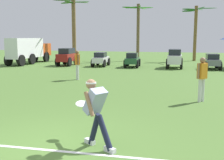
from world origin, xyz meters
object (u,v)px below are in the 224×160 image
(frisbee_thrower, at_px, (96,109))
(palm_tree_far_left, at_px, (74,24))
(teammate_near_sideline, at_px, (202,75))
(parked_car_slot_b, at_px, (101,59))
(parked_car_slot_d, at_px, (175,58))
(parked_car_slot_e, at_px, (212,61))
(palm_tree_right_of_centre, at_px, (196,28))
(box_truck, at_px, (29,49))
(parked_car_slot_a, at_px, (67,56))
(teammate_midfield, at_px, (77,62))
(frisbee_in_flight, at_px, (82,104))
(palm_tree_left_of_centre, at_px, (138,26))
(parked_car_slot_c, at_px, (132,60))

(frisbee_thrower, distance_m, palm_tree_far_left, 22.91)
(teammate_near_sideline, xyz_separation_m, palm_tree_far_left, (-11.55, 15.85, 2.64))
(parked_car_slot_b, distance_m, parked_car_slot_d, 5.72)
(parked_car_slot_d, bearing_deg, palm_tree_far_left, 155.07)
(parked_car_slot_e, bearing_deg, frisbee_thrower, -101.84)
(teammate_near_sideline, relative_size, palm_tree_far_left, 0.26)
(palm_tree_right_of_centre, bearing_deg, box_truck, -153.73)
(parked_car_slot_a, height_order, box_truck, box_truck)
(frisbee_thrower, height_order, box_truck, box_truck)
(teammate_midfield, height_order, palm_tree_far_left, palm_tree_far_left)
(frisbee_in_flight, xyz_separation_m, parked_car_slot_d, (1.26, 15.53, -0.00))
(teammate_near_sideline, bearing_deg, box_truck, 140.44)
(teammate_midfield, relative_size, parked_car_slot_e, 0.69)
(frisbee_in_flight, xyz_separation_m, palm_tree_left_of_centre, (-2.64, 21.59, 2.60))
(parked_car_slot_a, bearing_deg, box_truck, 170.97)
(frisbee_thrower, distance_m, parked_car_slot_a, 17.62)
(parked_car_slot_d, height_order, palm_tree_right_of_centre, palm_tree_right_of_centre)
(box_truck, bearing_deg, palm_tree_left_of_centre, 33.92)
(parked_car_slot_c, relative_size, palm_tree_right_of_centre, 0.43)
(parked_car_slot_d, height_order, palm_tree_left_of_centre, palm_tree_left_of_centre)
(teammate_midfield, distance_m, parked_car_slot_d, 8.81)
(teammate_near_sideline, relative_size, parked_car_slot_e, 0.69)
(parked_car_slot_d, distance_m, palm_tree_far_left, 11.44)
(parked_car_slot_d, height_order, parked_car_slot_e, parked_car_slot_d)
(frisbee_in_flight, height_order, box_truck, box_truck)
(teammate_near_sideline, height_order, palm_tree_far_left, palm_tree_far_left)
(parked_car_slot_c, bearing_deg, teammate_midfield, -101.99)
(frisbee_in_flight, xyz_separation_m, palm_tree_right_of_centre, (2.78, 22.74, 2.43))
(teammate_midfield, relative_size, palm_tree_left_of_centre, 0.29)
(teammate_near_sideline, distance_m, parked_car_slot_d, 11.28)
(teammate_near_sideline, distance_m, teammate_midfield, 7.25)
(parked_car_slot_c, height_order, parked_car_slot_e, same)
(frisbee_in_flight, relative_size, palm_tree_far_left, 0.06)
(parked_car_slot_a, height_order, parked_car_slot_c, parked_car_slot_a)
(parked_car_slot_a, xyz_separation_m, parked_car_slot_d, (8.57, 0.29, 0.00))
(box_truck, distance_m, palm_tree_far_left, 5.48)
(palm_tree_far_left, relative_size, palm_tree_right_of_centre, 1.16)
(box_truck, relative_size, palm_tree_far_left, 0.98)
(frisbee_thrower, bearing_deg, teammate_midfield, 114.69)
(parked_car_slot_e, xyz_separation_m, palm_tree_left_of_centre, (-6.52, 6.11, 2.78))
(parked_car_slot_e, bearing_deg, teammate_midfield, -134.76)
(parked_car_slot_e, xyz_separation_m, box_truck, (-15.04, 0.38, 0.67))
(frisbee_in_flight, xyz_separation_m, parked_car_slot_c, (-1.91, 15.32, -0.18))
(parked_car_slot_d, distance_m, palm_tree_left_of_centre, 7.66)
(teammate_near_sideline, height_order, parked_car_slot_b, teammate_near_sideline)
(frisbee_in_flight, bearing_deg, teammate_midfield, 113.08)
(box_truck, bearing_deg, teammate_midfield, -45.18)
(frisbee_thrower, height_order, palm_tree_left_of_centre, palm_tree_left_of_centre)
(box_truck, relative_size, palm_tree_left_of_centre, 1.09)
(teammate_midfield, distance_m, parked_car_slot_a, 8.14)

